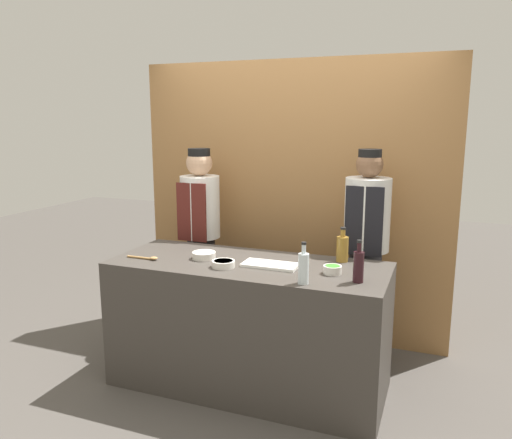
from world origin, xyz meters
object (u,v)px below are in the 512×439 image
object	(u,v)px
sauce_bowl_green	(332,269)
bottle_wine	(358,266)
chef_left	(201,235)
chef_right	(366,250)
cutting_board	(270,265)
wooden_spoon	(147,258)
sauce_bowl_yellow	(223,263)
bottle_clear	(303,267)
sauce_bowl_orange	(204,255)
bottle_vinegar	(342,248)

from	to	relation	value
sauce_bowl_green	bottle_wine	world-z (taller)	bottle_wine
chef_left	chef_right	distance (m)	1.42
cutting_board	wooden_spoon	size ratio (longest dim) A/B	1.52
sauce_bowl_yellow	bottle_clear	bearing A→B (deg)	-13.09
sauce_bowl_orange	bottle_vinegar	bearing A→B (deg)	16.80
bottle_vinegar	sauce_bowl_green	bearing A→B (deg)	-90.16
sauce_bowl_orange	chef_right	size ratio (longest dim) A/B	0.10
bottle_vinegar	bottle_wine	xyz separation A→B (m)	(0.18, -0.42, 0.01)
cutting_board	wooden_spoon	world-z (taller)	wooden_spoon
bottle_clear	bottle_wine	distance (m)	0.34
sauce_bowl_green	bottle_vinegar	distance (m)	0.32
cutting_board	bottle_clear	world-z (taller)	bottle_clear
bottle_wine	wooden_spoon	world-z (taller)	bottle_wine
bottle_wine	sauce_bowl_orange	bearing A→B (deg)	173.07
bottle_clear	bottle_wine	world-z (taller)	bottle_wine
bottle_vinegar	sauce_bowl_orange	bearing A→B (deg)	-163.20
sauce_bowl_yellow	wooden_spoon	world-z (taller)	sauce_bowl_yellow
bottle_vinegar	chef_left	xyz separation A→B (m)	(-1.32, 0.39, -0.10)
bottle_wine	wooden_spoon	distance (m)	1.50
sauce_bowl_yellow	bottle_wine	size ratio (longest dim) A/B	0.59
sauce_bowl_orange	chef_right	distance (m)	1.25
sauce_bowl_yellow	cutting_board	distance (m)	0.32
bottle_clear	bottle_vinegar	world-z (taller)	bottle_clear
sauce_bowl_yellow	sauce_bowl_orange	distance (m)	0.26
bottle_vinegar	wooden_spoon	xyz separation A→B (m)	(-1.32, -0.45, -0.08)
sauce_bowl_green	chef_left	world-z (taller)	chef_left
cutting_board	bottle_wine	xyz separation A→B (m)	(0.61, -0.12, 0.09)
sauce_bowl_yellow	chef_right	bearing A→B (deg)	44.69
sauce_bowl_orange	sauce_bowl_green	world-z (taller)	sauce_bowl_green
wooden_spoon	bottle_wine	bearing A→B (deg)	1.17
sauce_bowl_yellow	chef_right	xyz separation A→B (m)	(0.83, 0.82, -0.03)
cutting_board	wooden_spoon	bearing A→B (deg)	-170.02
bottle_clear	chef_left	xyz separation A→B (m)	(-1.19, 0.96, -0.11)
bottle_vinegar	chef_right	xyz separation A→B (m)	(0.11, 0.39, -0.10)
chef_right	cutting_board	bearing A→B (deg)	-128.06
bottle_vinegar	chef_left	size ratio (longest dim) A/B	0.15
chef_left	wooden_spoon	bearing A→B (deg)	-90.00
bottle_vinegar	bottle_clear	bearing A→B (deg)	-102.30
bottle_clear	wooden_spoon	distance (m)	1.20
cutting_board	chef_right	xyz separation A→B (m)	(0.54, 0.69, -0.01)
wooden_spoon	sauce_bowl_yellow	bearing A→B (deg)	2.21
cutting_board	chef_right	world-z (taller)	chef_right
sauce_bowl_green	bottle_clear	xyz separation A→B (m)	(-0.12, -0.26, 0.07)
sauce_bowl_green	cutting_board	bearing A→B (deg)	178.43
sauce_bowl_yellow	bottle_wine	bearing A→B (deg)	0.49
sauce_bowl_yellow	bottle_vinegar	distance (m)	0.84
sauce_bowl_green	bottle_clear	distance (m)	0.30
sauce_bowl_orange	bottle_wine	world-z (taller)	bottle_wine
sauce_bowl_yellow	chef_right	world-z (taller)	chef_right
sauce_bowl_green	chef_left	distance (m)	1.49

